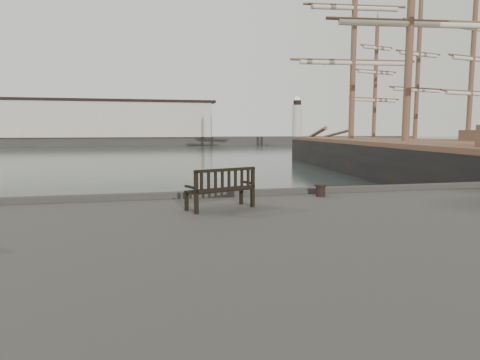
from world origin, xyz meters
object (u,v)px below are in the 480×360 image
at_px(tall_ship_far, 414,153).
at_px(bench, 221,196).
at_px(tall_ship_main, 404,166).
at_px(bollard_right, 321,190).

bearing_deg(tall_ship_far, bench, -143.01).
height_order(bench, tall_ship_main, tall_ship_main).
xyz_separation_m(bollard_right, tall_ship_far, (27.96, 35.02, -1.00)).
distance_m(bollard_right, tall_ship_far, 44.83).
distance_m(bollard_right, tall_ship_main, 22.97).
bearing_deg(bollard_right, bench, -157.79).
relative_size(bench, bollard_right, 5.06).
distance_m(bench, tall_ship_far, 48.08).
distance_m(bench, tall_ship_main, 26.29).
height_order(bollard_right, tall_ship_far, tall_ship_far).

